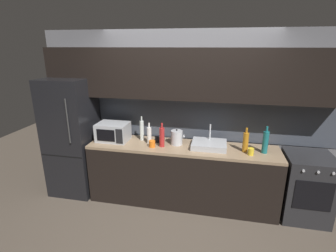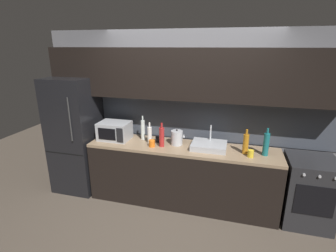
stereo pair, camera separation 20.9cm
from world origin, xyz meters
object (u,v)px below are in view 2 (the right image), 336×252
object	(u,v)px
wine_bottle_clear	(143,130)
microwave	(115,131)
wine_bottle_white	(150,135)
mug_yellow	(251,154)
kettle	(177,138)
wine_bottle_amber	(246,144)
wine_bottle_red	(162,137)
oven_range	(308,191)
wine_bottle_teal	(266,144)
refrigerator	(76,135)
mug_orange	(152,143)
mug_dark	(158,139)

from	to	relation	value
wine_bottle_clear	microwave	bearing A→B (deg)	-165.99
wine_bottle_white	mug_yellow	size ratio (longest dim) A/B	3.36
kettle	wine_bottle_amber	xyz separation A→B (m)	(0.95, -0.07, 0.03)
wine_bottle_amber	wine_bottle_red	bearing A→B (deg)	-177.47
kettle	wine_bottle_white	bearing A→B (deg)	-174.34
wine_bottle_white	mug_yellow	world-z (taller)	wine_bottle_white
oven_range	wine_bottle_clear	world-z (taller)	wine_bottle_clear
wine_bottle_red	wine_bottle_teal	xyz separation A→B (m)	(1.39, 0.06, 0.01)
wine_bottle_amber	oven_range	bearing A→B (deg)	1.37
refrigerator	mug_orange	distance (m)	1.33
wine_bottle_clear	mug_orange	size ratio (longest dim) A/B	3.88
wine_bottle_clear	wine_bottle_amber	xyz separation A→B (m)	(1.50, -0.14, -0.02)
kettle	mug_yellow	xyz separation A→B (m)	(1.02, -0.17, -0.06)
microwave	wine_bottle_red	world-z (taller)	wine_bottle_red
wine_bottle_amber	mug_yellow	size ratio (longest dim) A/B	3.63
wine_bottle_amber	mug_orange	world-z (taller)	wine_bottle_amber
oven_range	kettle	xyz separation A→B (m)	(-1.79, 0.05, 0.55)
wine_bottle_white	wine_bottle_amber	bearing A→B (deg)	-1.42
wine_bottle_white	mug_orange	distance (m)	0.17
wine_bottle_red	wine_bottle_amber	bearing A→B (deg)	2.53
wine_bottle_red	wine_bottle_clear	bearing A→B (deg)	151.30
refrigerator	wine_bottle_red	size ratio (longest dim) A/B	5.26
oven_range	wine_bottle_red	distance (m)	2.07
wine_bottle_teal	microwave	bearing A→B (deg)	179.23
mug_dark	wine_bottle_amber	bearing A→B (deg)	-5.03
microwave	wine_bottle_white	world-z (taller)	wine_bottle_white
wine_bottle_white	wine_bottle_red	bearing A→B (deg)	-21.84
microwave	wine_bottle_amber	world-z (taller)	wine_bottle_amber
microwave	mug_orange	xyz separation A→B (m)	(0.64, -0.14, -0.09)
microwave	kettle	xyz separation A→B (m)	(0.97, 0.03, -0.03)
wine_bottle_red	refrigerator	bearing A→B (deg)	177.18
microwave	mug_orange	world-z (taller)	microwave
wine_bottle_clear	mug_orange	bearing A→B (deg)	-47.20
wine_bottle_white	mug_orange	size ratio (longest dim) A/B	3.27
wine_bottle_red	wine_bottle_amber	world-z (taller)	wine_bottle_red
microwave	wine_bottle_clear	size ratio (longest dim) A/B	1.24
wine_bottle_red	mug_yellow	xyz separation A→B (m)	(1.21, -0.05, -0.10)
wine_bottle_teal	mug_dark	world-z (taller)	wine_bottle_teal
mug_yellow	mug_dark	xyz separation A→B (m)	(-1.31, 0.21, -0.00)
kettle	wine_bottle_amber	bearing A→B (deg)	-4.40
kettle	wine_bottle_red	bearing A→B (deg)	-147.09
refrigerator	mug_dark	xyz separation A→B (m)	(1.36, 0.09, 0.03)
microwave	wine_bottle_red	xyz separation A→B (m)	(0.78, -0.09, 0.01)
wine_bottle_teal	wine_bottle_white	bearing A→B (deg)	179.17
refrigerator	wine_bottle_red	world-z (taller)	refrigerator
oven_range	wine_bottle_white	bearing A→B (deg)	179.64
microwave	refrigerator	bearing A→B (deg)	-178.45
microwave	wine_bottle_amber	bearing A→B (deg)	-1.18
microwave	wine_bottle_amber	distance (m)	1.92
refrigerator	microwave	size ratio (longest dim) A/B	3.96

